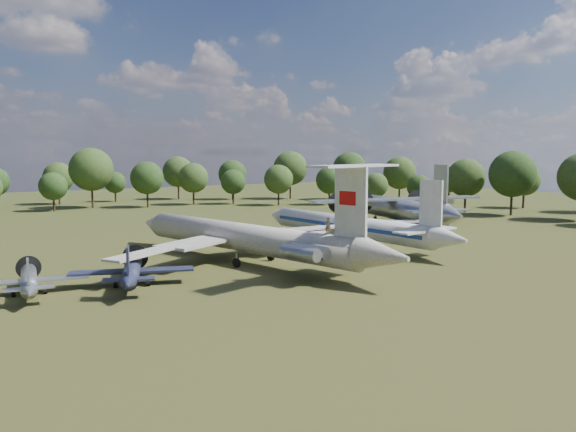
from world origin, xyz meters
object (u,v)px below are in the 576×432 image
tu104_jet (348,230)px  small_prop_northwest (29,284)px  an12_transport (400,212)px  small_prop_west (132,274)px  person_on_il62 (328,226)px  il62_airliner (244,243)px

tu104_jet → small_prop_northwest: size_ratio=2.92×
small_prop_northwest → an12_transport: bearing=23.3°
small_prop_west → person_on_il62: size_ratio=8.97×
small_prop_northwest → person_on_il62: size_ratio=7.79×
small_prop_west → person_on_il62: 21.18m
an12_transport → person_on_il62: size_ratio=20.36×
il62_airliner → small_prop_west: size_ratio=2.92×
il62_airliner → small_prop_northwest: 25.51m
il62_airliner → small_prop_northwest: bearing=173.8°
il62_airliner → tu104_jet: 19.98m
an12_transport → small_prop_northwest: an12_transport is taller
an12_transport → person_on_il62: (-38.10, -28.53, 3.29)m
tu104_jet → person_on_il62: person_on_il62 is taller
il62_airliner → tu104_jet: size_ratio=1.15×
small_prop_northwest → person_on_il62: person_on_il62 is taller
small_prop_northwest → small_prop_west: bearing=-3.4°
small_prop_west → an12_transport: bearing=39.7°
il62_airliner → person_on_il62: size_ratio=26.16×
tu104_jet → an12_transport: size_ratio=1.12×
tu104_jet → person_on_il62: bearing=-139.6°
tu104_jet → person_on_il62: 23.86m
small_prop_northwest → person_on_il62: bearing=-11.7°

